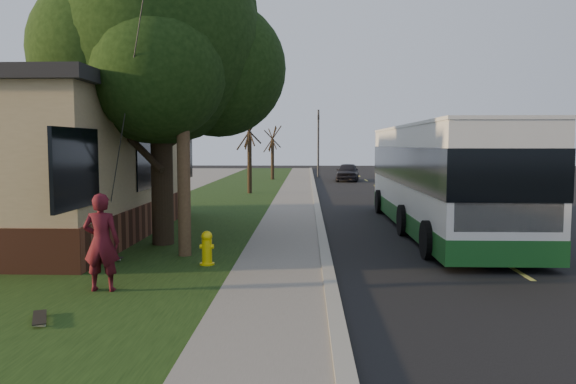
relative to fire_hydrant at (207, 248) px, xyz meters
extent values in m
plane|color=black|center=(2.60, 0.00, -0.43)|extent=(120.00, 120.00, 0.00)
cube|color=black|center=(6.60, 10.00, -0.43)|extent=(8.00, 80.00, 0.01)
cube|color=gray|center=(2.60, 10.00, -0.37)|extent=(0.25, 80.00, 0.12)
cube|color=slate|center=(1.60, 10.00, -0.39)|extent=(2.00, 80.00, 0.08)
cube|color=black|center=(-1.90, 10.00, -0.40)|extent=(5.00, 80.00, 0.07)
cylinder|color=yellow|center=(0.00, 0.00, -0.09)|extent=(0.22, 0.22, 0.55)
sphere|color=yellow|center=(0.00, 0.00, 0.26)|extent=(0.24, 0.24, 0.24)
cylinder|color=yellow|center=(0.00, 0.00, 0.04)|extent=(0.30, 0.10, 0.10)
cylinder|color=yellow|center=(0.00, 0.00, 0.04)|extent=(0.10, 0.18, 0.10)
cylinder|color=yellow|center=(0.00, 0.00, -0.34)|extent=(0.32, 0.32, 0.04)
cylinder|color=#473321|center=(-0.70, 1.00, 4.14)|extent=(0.30, 0.30, 9.00)
cylinder|color=#2D2D30|center=(-1.60, -0.10, 3.37)|extent=(2.52, 3.21, 7.60)
cylinder|color=black|center=(-1.60, 2.50, 1.64)|extent=(0.56, 0.56, 4.00)
sphere|color=black|center=(-1.60, 2.50, 4.84)|extent=(5.20, 5.20, 5.20)
sphere|color=black|center=(-0.20, 3.10, 4.24)|extent=(3.60, 3.60, 3.60)
sphere|color=black|center=(-2.80, 2.10, 4.54)|extent=(3.80, 3.80, 3.80)
sphere|color=black|center=(-1.30, 1.20, 3.94)|extent=(3.20, 3.20, 3.20)
sphere|color=black|center=(-2.20, 3.90, 5.24)|extent=(3.40, 3.40, 3.40)
sphere|color=black|center=(-0.70, 3.70, 5.84)|extent=(3.00, 3.00, 3.00)
cylinder|color=black|center=(-0.90, 18.00, 1.29)|extent=(0.24, 0.24, 3.30)
cylinder|color=black|center=(-0.90, 18.00, 2.94)|extent=(1.38, 0.57, 2.01)
cylinder|color=black|center=(-0.90, 18.00, 2.94)|extent=(0.74, 1.21, 1.58)
cylinder|color=black|center=(-0.90, 18.00, 2.94)|extent=(0.65, 1.05, 1.95)
cylinder|color=black|center=(-0.90, 18.00, 2.94)|extent=(1.28, 0.53, 1.33)
cylinder|color=black|center=(-0.90, 18.00, 2.94)|extent=(0.75, 1.21, 1.70)
cylinder|color=black|center=(-0.40, 30.00, 1.15)|extent=(0.24, 0.24, 3.03)
cylinder|color=black|center=(-0.40, 30.00, 2.66)|extent=(1.38, 0.57, 2.01)
cylinder|color=black|center=(-0.40, 30.00, 2.66)|extent=(0.74, 1.21, 1.58)
cylinder|color=black|center=(-0.40, 30.00, 2.66)|extent=(0.65, 1.05, 1.95)
cylinder|color=black|center=(-0.40, 30.00, 2.66)|extent=(1.28, 0.53, 1.33)
cylinder|color=black|center=(-0.40, 30.00, 2.66)|extent=(0.75, 1.21, 1.70)
cylinder|color=#2D2D30|center=(3.10, 34.00, 2.32)|extent=(0.16, 0.16, 5.50)
imported|color=black|center=(3.10, 34.00, 4.07)|extent=(0.18, 0.22, 1.10)
cube|color=silver|center=(6.25, 5.46, 1.41)|extent=(2.49, 11.97, 2.69)
cube|color=#17531E|center=(6.25, 5.46, 0.02)|extent=(2.51, 11.99, 0.55)
cube|color=black|center=(6.25, 5.46, 1.61)|extent=(2.53, 12.01, 1.10)
cube|color=black|center=(6.25, -0.50, 1.26)|extent=(2.19, 0.06, 1.60)
cube|color=yellow|center=(6.25, -0.49, 2.61)|extent=(1.60, 0.06, 0.35)
cube|color=#FFF2CC|center=(5.50, -0.51, 0.12)|extent=(0.25, 0.04, 0.15)
cube|color=#FFF2CC|center=(6.99, -0.51, 0.12)|extent=(0.25, 0.04, 0.15)
cube|color=silver|center=(6.25, 5.46, 2.78)|extent=(2.54, 12.02, 0.08)
cylinder|color=black|center=(5.00, 1.07, 0.03)|extent=(0.28, 0.92, 0.92)
cylinder|color=black|center=(7.49, 1.07, 0.03)|extent=(0.28, 0.92, 0.92)
cylinder|color=black|center=(5.00, 4.46, 0.03)|extent=(0.28, 0.92, 0.92)
cylinder|color=black|center=(7.49, 4.46, 0.03)|extent=(0.28, 0.92, 0.92)
cylinder|color=black|center=(5.00, 9.85, 0.03)|extent=(0.28, 0.92, 0.92)
cylinder|color=black|center=(7.49, 9.85, 0.03)|extent=(0.28, 0.92, 0.92)
imported|color=#450D17|center=(-1.48, -2.22, 0.51)|extent=(0.66, 0.45, 1.75)
cube|color=black|center=(-1.78, -3.98, -0.30)|extent=(0.48, 0.76, 0.02)
cylinder|color=silver|center=(-1.67, -4.21, -0.34)|extent=(0.17, 0.11, 0.05)
cylinder|color=silver|center=(-1.89, -3.74, -0.34)|extent=(0.17, 0.11, 0.05)
cube|color=black|center=(-2.38, 0.38, -0.30)|extent=(0.82, 0.30, 0.02)
cylinder|color=silver|center=(-2.11, 0.35, -0.34)|extent=(0.07, 0.18, 0.05)
cylinder|color=silver|center=(-2.66, 0.42, -0.34)|extent=(0.07, 0.18, 0.05)
cube|color=black|center=(-5.10, 9.61, 0.21)|extent=(1.71, 1.55, 1.20)
cube|color=black|center=(-5.10, 9.61, 0.84)|extent=(1.78, 1.61, 0.08)
imported|color=black|center=(5.16, 29.34, 0.23)|extent=(2.02, 4.07, 1.33)
camera|label=1|loc=(2.15, -11.92, 2.24)|focal=35.00mm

